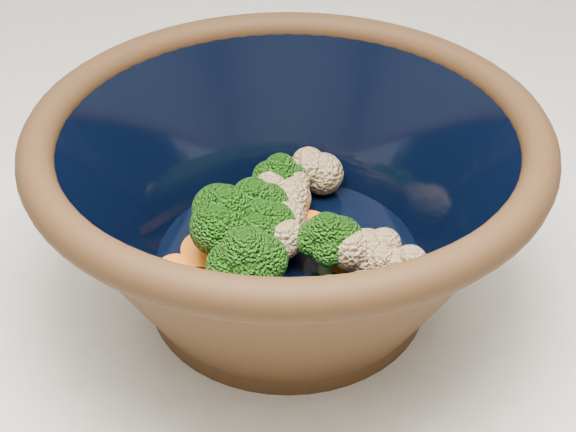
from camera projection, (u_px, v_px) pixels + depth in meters
mixing_bowl at (288, 199)px, 0.48m from camera, size 0.33×0.33×0.13m
vegetable_pile at (274, 228)px, 0.49m from camera, size 0.16×0.17×0.06m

